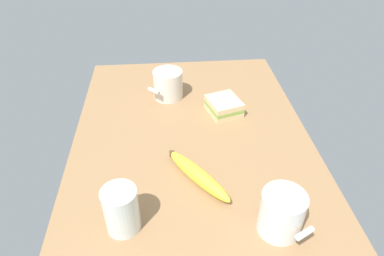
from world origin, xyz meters
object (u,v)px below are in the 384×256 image
object	(u,v)px
coffee_mug_milky	(282,213)
banana	(198,175)
sandwich_main	(224,106)
glass_of_milk	(122,211)
coffee_mug_black	(168,84)

from	to	relation	value
coffee_mug_milky	banana	bearing A→B (deg)	-134.51
coffee_mug_milky	sandwich_main	size ratio (longest dim) A/B	0.94
coffee_mug_milky	glass_of_milk	world-z (taller)	glass_of_milk
coffee_mug_black	banana	size ratio (longest dim) A/B	0.57
coffee_mug_black	glass_of_milk	bearing A→B (deg)	-12.26
coffee_mug_black	sandwich_main	world-z (taller)	coffee_mug_black
sandwich_main	glass_of_milk	xyz separation A→B (cm)	(38.79, -26.82, 2.44)
glass_of_milk	sandwich_main	bearing A→B (deg)	145.34
sandwich_main	banana	size ratio (longest dim) A/B	0.62
sandwich_main	banana	world-z (taller)	sandwich_main
sandwich_main	coffee_mug_black	bearing A→B (deg)	-122.69
coffee_mug_milky	banana	world-z (taller)	coffee_mug_milky
glass_of_milk	banana	xyz separation A→B (cm)	(-11.37, 16.27, -2.86)
coffee_mug_milky	banana	size ratio (longest dim) A/B	0.58
sandwich_main	banana	xyz separation A→B (cm)	(27.42, -10.55, -0.41)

